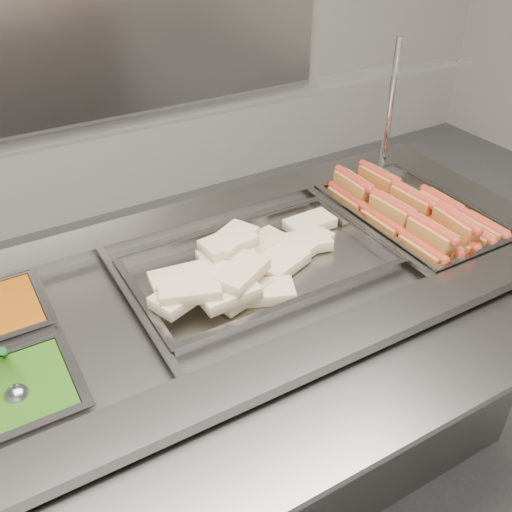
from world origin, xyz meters
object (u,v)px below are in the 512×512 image
steam_counter (242,383)px  sneeze_guard (198,113)px  serving_spoon (15,388)px  pan_wraps (259,269)px  pan_hotdogs (411,221)px

steam_counter → sneeze_guard: (0.00, 0.22, 0.82)m
steam_counter → serving_spoon: size_ratio=10.90×
sneeze_guard → pan_wraps: size_ratio=2.42×
pan_wraps → sneeze_guard: bearing=104.8°
steam_counter → pan_wraps: size_ratio=2.76×
steam_counter → pan_wraps: (0.06, -0.00, 0.42)m
steam_counter → serving_spoon: serving_spoon is taller
pan_wraps → pan_hotdogs: bearing=-0.5°
pan_wraps → serving_spoon: serving_spoon is taller
steam_counter → pan_hotdogs: size_ratio=3.41×
sneeze_guard → serving_spoon: (-0.62, -0.36, -0.36)m
sneeze_guard → serving_spoon: size_ratio=9.54×
sneeze_guard → pan_wraps: bearing=-75.2°
sneeze_guard → pan_hotdogs: (0.62, -0.23, -0.41)m
pan_hotdogs → serving_spoon: 1.25m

